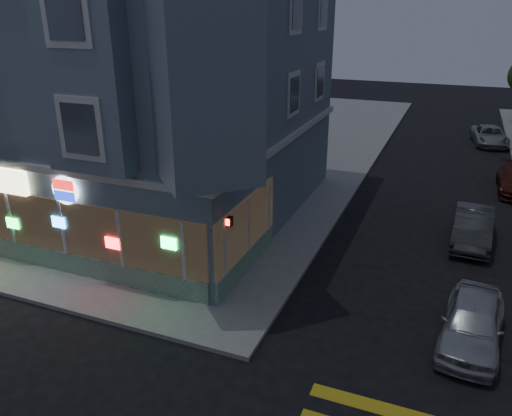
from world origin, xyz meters
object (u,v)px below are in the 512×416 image
Objects in this scene: parked_car_a at (472,323)px; traffic_signal at (222,202)px; parked_car_b at (473,227)px; parked_car_d at (489,136)px.

parked_car_a is 8.18m from traffic_signal.
traffic_signal reaches higher than parked_car_a.
traffic_signal is (-7.71, -0.33, 2.70)m from parked_car_a.
parked_car_d is at bearing 88.61° from parked_car_b.
parked_car_b is 0.93× the size of parked_car_d.
traffic_signal reaches higher than parked_car_b.
parked_car_b is (0.00, 7.18, 0.00)m from parked_car_a.
parked_car_d is (1.09, 24.78, -0.06)m from parked_car_a.
parked_car_d is 0.95× the size of traffic_signal.
parked_car_a is at bearing -100.14° from parked_car_d.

